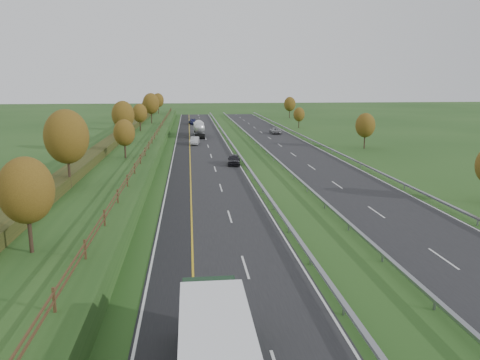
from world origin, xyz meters
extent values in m
plane|color=#224719|center=(8.00, 55.00, 0.00)|extent=(400.00, 400.00, 0.00)
cube|color=black|center=(0.00, 60.00, 0.02)|extent=(10.50, 200.00, 0.04)
cube|color=black|center=(16.50, 60.00, 0.02)|extent=(10.50, 200.00, 0.04)
cube|color=black|center=(-3.75, 60.00, 0.02)|extent=(3.00, 200.00, 0.04)
cube|color=silver|center=(-5.05, 60.00, 0.05)|extent=(0.15, 200.00, 0.01)
cube|color=gold|center=(-2.25, 60.00, 0.05)|extent=(0.15, 200.00, 0.01)
cube|color=silver|center=(5.05, 60.00, 0.05)|extent=(0.15, 200.00, 0.01)
cube|color=silver|center=(11.45, 60.00, 0.05)|extent=(0.15, 200.00, 0.01)
cube|color=silver|center=(21.55, 60.00, 0.05)|extent=(0.15, 200.00, 0.01)
cube|color=silver|center=(1.25, 11.00, 0.05)|extent=(0.15, 4.00, 0.01)
cube|color=silver|center=(15.25, 11.00, 0.05)|extent=(0.15, 4.00, 0.01)
cube|color=silver|center=(1.25, 23.00, 0.05)|extent=(0.15, 4.00, 0.01)
cube|color=silver|center=(15.25, 23.00, 0.05)|extent=(0.15, 4.00, 0.01)
cube|color=silver|center=(1.25, 35.00, 0.05)|extent=(0.15, 4.00, 0.01)
cube|color=silver|center=(15.25, 35.00, 0.05)|extent=(0.15, 4.00, 0.01)
cube|color=silver|center=(1.25, 47.00, 0.05)|extent=(0.15, 4.00, 0.01)
cube|color=silver|center=(15.25, 47.00, 0.05)|extent=(0.15, 4.00, 0.01)
cube|color=silver|center=(1.25, 59.00, 0.05)|extent=(0.15, 4.00, 0.01)
cube|color=silver|center=(15.25, 59.00, 0.05)|extent=(0.15, 4.00, 0.01)
cube|color=silver|center=(1.25, 71.00, 0.05)|extent=(0.15, 4.00, 0.01)
cube|color=silver|center=(15.25, 71.00, 0.05)|extent=(0.15, 4.00, 0.01)
cube|color=silver|center=(1.25, 83.00, 0.05)|extent=(0.15, 4.00, 0.01)
cube|color=silver|center=(15.25, 83.00, 0.05)|extent=(0.15, 4.00, 0.01)
cube|color=silver|center=(1.25, 95.00, 0.05)|extent=(0.15, 4.00, 0.01)
cube|color=silver|center=(15.25, 95.00, 0.05)|extent=(0.15, 4.00, 0.01)
cube|color=silver|center=(1.25, 107.00, 0.05)|extent=(0.15, 4.00, 0.01)
cube|color=silver|center=(15.25, 107.00, 0.05)|extent=(0.15, 4.00, 0.01)
cube|color=silver|center=(1.25, 119.00, 0.05)|extent=(0.15, 4.00, 0.01)
cube|color=silver|center=(15.25, 119.00, 0.05)|extent=(0.15, 4.00, 0.01)
cube|color=silver|center=(1.25, 131.00, 0.05)|extent=(0.15, 4.00, 0.01)
cube|color=silver|center=(15.25, 131.00, 0.05)|extent=(0.15, 4.00, 0.01)
cube|color=silver|center=(1.25, 143.00, 0.05)|extent=(0.15, 4.00, 0.01)
cube|color=silver|center=(15.25, 143.00, 0.05)|extent=(0.15, 4.00, 0.01)
cube|color=silver|center=(1.25, 155.00, 0.05)|extent=(0.15, 4.00, 0.01)
cube|color=silver|center=(15.25, 155.00, 0.05)|extent=(0.15, 4.00, 0.01)
cube|color=#224719|center=(-13.00, 60.00, 1.00)|extent=(12.00, 200.00, 2.00)
cube|color=#2B3415|center=(-15.00, 60.00, 2.55)|extent=(2.20, 180.00, 1.10)
cube|color=#422B19|center=(-8.50, 60.00, 2.55)|extent=(0.08, 184.00, 0.10)
cube|color=#422B19|center=(-8.50, 60.00, 2.95)|extent=(0.08, 184.00, 0.10)
cube|color=#422B19|center=(-8.50, 2.00, 2.60)|extent=(0.12, 0.12, 1.20)
cube|color=#422B19|center=(-8.50, 8.50, 2.60)|extent=(0.12, 0.12, 1.20)
cube|color=#422B19|center=(-8.50, 15.00, 2.60)|extent=(0.12, 0.12, 1.20)
cube|color=#422B19|center=(-8.50, 21.50, 2.60)|extent=(0.12, 0.12, 1.20)
cube|color=#422B19|center=(-8.50, 28.00, 2.60)|extent=(0.12, 0.12, 1.20)
cube|color=#422B19|center=(-8.50, 34.50, 2.60)|extent=(0.12, 0.12, 1.20)
cube|color=#422B19|center=(-8.50, 41.00, 2.60)|extent=(0.12, 0.12, 1.20)
cube|color=#422B19|center=(-8.50, 47.50, 2.60)|extent=(0.12, 0.12, 1.20)
cube|color=#422B19|center=(-8.50, 54.00, 2.60)|extent=(0.12, 0.12, 1.20)
cube|color=#422B19|center=(-8.50, 60.50, 2.60)|extent=(0.12, 0.12, 1.20)
cube|color=#422B19|center=(-8.50, 67.00, 2.60)|extent=(0.12, 0.12, 1.20)
cube|color=#422B19|center=(-8.50, 73.50, 2.60)|extent=(0.12, 0.12, 1.20)
cube|color=#422B19|center=(-8.50, 80.00, 2.60)|extent=(0.12, 0.12, 1.20)
cube|color=#422B19|center=(-8.50, 86.50, 2.60)|extent=(0.12, 0.12, 1.20)
cube|color=#422B19|center=(-8.50, 93.00, 2.60)|extent=(0.12, 0.12, 1.20)
cube|color=#422B19|center=(-8.50, 99.50, 2.60)|extent=(0.12, 0.12, 1.20)
cube|color=#422B19|center=(-8.50, 106.00, 2.60)|extent=(0.12, 0.12, 1.20)
cube|color=#422B19|center=(-8.50, 112.50, 2.60)|extent=(0.12, 0.12, 1.20)
cube|color=#422B19|center=(-8.50, 119.00, 2.60)|extent=(0.12, 0.12, 1.20)
cube|color=#422B19|center=(-8.50, 125.50, 2.60)|extent=(0.12, 0.12, 1.20)
cube|color=#422B19|center=(-8.50, 132.00, 2.60)|extent=(0.12, 0.12, 1.20)
cube|color=#422B19|center=(-8.50, 138.50, 2.60)|extent=(0.12, 0.12, 1.20)
cube|color=#422B19|center=(-8.50, 145.00, 2.60)|extent=(0.12, 0.12, 1.20)
cube|color=#422B19|center=(-8.50, 151.50, 2.60)|extent=(0.12, 0.12, 1.20)
cube|color=gray|center=(5.70, 60.00, 0.62)|extent=(0.32, 200.00, 0.18)
cube|color=gray|center=(5.70, 4.00, 0.28)|extent=(0.10, 0.14, 0.56)
cube|color=gray|center=(5.70, 11.00, 0.28)|extent=(0.10, 0.14, 0.56)
cube|color=gray|center=(5.70, 18.00, 0.28)|extent=(0.10, 0.14, 0.56)
cube|color=gray|center=(5.70, 25.00, 0.28)|extent=(0.10, 0.14, 0.56)
cube|color=gray|center=(5.70, 32.00, 0.28)|extent=(0.10, 0.14, 0.56)
cube|color=gray|center=(5.70, 39.00, 0.28)|extent=(0.10, 0.14, 0.56)
cube|color=gray|center=(5.70, 46.00, 0.28)|extent=(0.10, 0.14, 0.56)
cube|color=gray|center=(5.70, 53.00, 0.28)|extent=(0.10, 0.14, 0.56)
cube|color=gray|center=(5.70, 60.00, 0.28)|extent=(0.10, 0.14, 0.56)
cube|color=gray|center=(5.70, 67.00, 0.28)|extent=(0.10, 0.14, 0.56)
cube|color=gray|center=(5.70, 74.00, 0.28)|extent=(0.10, 0.14, 0.56)
cube|color=gray|center=(5.70, 81.00, 0.28)|extent=(0.10, 0.14, 0.56)
cube|color=gray|center=(5.70, 88.00, 0.28)|extent=(0.10, 0.14, 0.56)
cube|color=gray|center=(5.70, 95.00, 0.28)|extent=(0.10, 0.14, 0.56)
cube|color=gray|center=(5.70, 102.00, 0.28)|extent=(0.10, 0.14, 0.56)
cube|color=gray|center=(5.70, 109.00, 0.28)|extent=(0.10, 0.14, 0.56)
cube|color=gray|center=(5.70, 116.00, 0.28)|extent=(0.10, 0.14, 0.56)
cube|color=gray|center=(5.70, 123.00, 0.28)|extent=(0.10, 0.14, 0.56)
cube|color=gray|center=(5.70, 130.00, 0.28)|extent=(0.10, 0.14, 0.56)
cube|color=gray|center=(5.70, 137.00, 0.28)|extent=(0.10, 0.14, 0.56)
cube|color=gray|center=(5.70, 144.00, 0.28)|extent=(0.10, 0.14, 0.56)
cube|color=gray|center=(5.70, 151.00, 0.28)|extent=(0.10, 0.14, 0.56)
cube|color=gray|center=(5.70, 158.00, 0.28)|extent=(0.10, 0.14, 0.56)
cube|color=gray|center=(10.80, 60.00, 0.62)|extent=(0.32, 200.00, 0.18)
cube|color=gray|center=(10.80, 4.00, 0.28)|extent=(0.10, 0.14, 0.56)
cube|color=gray|center=(10.80, 11.00, 0.28)|extent=(0.10, 0.14, 0.56)
cube|color=gray|center=(10.80, 18.00, 0.28)|extent=(0.10, 0.14, 0.56)
cube|color=gray|center=(10.80, 25.00, 0.28)|extent=(0.10, 0.14, 0.56)
cube|color=gray|center=(10.80, 32.00, 0.28)|extent=(0.10, 0.14, 0.56)
cube|color=gray|center=(10.80, 39.00, 0.28)|extent=(0.10, 0.14, 0.56)
cube|color=gray|center=(10.80, 46.00, 0.28)|extent=(0.10, 0.14, 0.56)
cube|color=gray|center=(10.80, 53.00, 0.28)|extent=(0.10, 0.14, 0.56)
cube|color=gray|center=(10.80, 60.00, 0.28)|extent=(0.10, 0.14, 0.56)
cube|color=gray|center=(10.80, 67.00, 0.28)|extent=(0.10, 0.14, 0.56)
cube|color=gray|center=(10.80, 74.00, 0.28)|extent=(0.10, 0.14, 0.56)
cube|color=gray|center=(10.80, 81.00, 0.28)|extent=(0.10, 0.14, 0.56)
cube|color=gray|center=(10.80, 88.00, 0.28)|extent=(0.10, 0.14, 0.56)
cube|color=gray|center=(10.80, 95.00, 0.28)|extent=(0.10, 0.14, 0.56)
cube|color=gray|center=(10.80, 102.00, 0.28)|extent=(0.10, 0.14, 0.56)
cube|color=gray|center=(10.80, 109.00, 0.28)|extent=(0.10, 0.14, 0.56)
cube|color=gray|center=(10.80, 116.00, 0.28)|extent=(0.10, 0.14, 0.56)
cube|color=gray|center=(10.80, 123.00, 0.28)|extent=(0.10, 0.14, 0.56)
cube|color=gray|center=(10.80, 130.00, 0.28)|extent=(0.10, 0.14, 0.56)
cube|color=gray|center=(10.80, 137.00, 0.28)|extent=(0.10, 0.14, 0.56)
cube|color=gray|center=(10.80, 144.00, 0.28)|extent=(0.10, 0.14, 0.56)
cube|color=gray|center=(10.80, 151.00, 0.28)|extent=(0.10, 0.14, 0.56)
cube|color=gray|center=(10.80, 158.00, 0.28)|extent=(0.10, 0.14, 0.56)
cube|color=gray|center=(22.30, 60.00, 0.62)|extent=(0.32, 200.00, 0.18)
cube|color=gray|center=(22.30, 18.00, 0.28)|extent=(0.10, 0.14, 0.56)
cube|color=gray|center=(22.30, 32.00, 0.28)|extent=(0.10, 0.14, 0.56)
cube|color=gray|center=(22.30, 46.00, 0.28)|extent=(0.10, 0.14, 0.56)
cube|color=gray|center=(22.30, 60.00, 0.28)|extent=(0.10, 0.14, 0.56)
cube|color=gray|center=(22.30, 74.00, 0.28)|extent=(0.10, 0.14, 0.56)
cube|color=gray|center=(22.30, 88.00, 0.28)|extent=(0.10, 0.14, 0.56)
cube|color=gray|center=(22.30, 102.00, 0.28)|extent=(0.10, 0.14, 0.56)
cube|color=gray|center=(22.30, 116.00, 0.28)|extent=(0.10, 0.14, 0.56)
cube|color=gray|center=(22.30, 130.00, 0.28)|extent=(0.10, 0.14, 0.56)
cube|color=gray|center=(22.30, 144.00, 0.28)|extent=(0.10, 0.14, 0.56)
cube|color=gray|center=(22.30, 158.00, 0.28)|extent=(0.10, 0.14, 0.56)
cylinder|color=#2D2116|center=(-12.00, 10.00, 3.21)|extent=(0.24, 0.24, 2.43)
ellipsoid|color=#583D13|center=(-12.00, 10.00, 5.89)|extent=(3.24, 3.24, 4.05)
cylinder|color=#2D2116|center=(-14.00, 28.00, 3.58)|extent=(0.24, 0.24, 3.15)
ellipsoid|color=#583D13|center=(-14.00, 28.00, 7.04)|extent=(4.20, 4.20, 5.25)
cylinder|color=#2D2116|center=(-11.00, 46.00, 3.08)|extent=(0.24, 0.24, 2.16)
ellipsoid|color=#583D13|center=(-11.00, 46.00, 5.46)|extent=(2.88, 2.88, 3.60)
cylinder|color=#2D2116|center=(-13.50, 64.00, 3.44)|extent=(0.24, 0.24, 2.88)
ellipsoid|color=#583D13|center=(-13.50, 64.00, 6.61)|extent=(3.84, 3.84, 4.80)
cylinder|color=#2D2116|center=(-12.50, 82.00, 3.17)|extent=(0.24, 0.24, 2.34)
ellipsoid|color=#583D13|center=(-12.50, 82.00, 5.74)|extent=(3.12, 3.12, 3.90)
cylinder|color=#2D2116|center=(-11.50, 100.00, 3.53)|extent=(0.24, 0.24, 3.06)
ellipsoid|color=#583D13|center=(-11.50, 100.00, 6.90)|extent=(4.08, 4.08, 5.10)
cylinder|color=#2D2116|center=(-14.00, 118.00, 3.12)|extent=(0.24, 0.24, 2.25)
ellipsoid|color=#583D13|center=(-14.00, 118.00, 5.60)|extent=(3.00, 3.00, 3.75)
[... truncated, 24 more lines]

